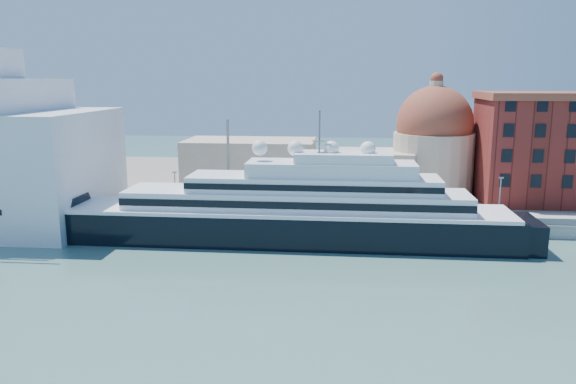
# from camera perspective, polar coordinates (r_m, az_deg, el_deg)

# --- Properties ---
(ground) EXTENTS (400.00, 400.00, 0.00)m
(ground) POSITION_cam_1_polar(r_m,az_deg,el_deg) (76.44, 3.98, -10.09)
(ground) COLOR #386160
(ground) RESTS_ON ground
(quay) EXTENTS (180.00, 10.00, 2.50)m
(quay) POSITION_cam_1_polar(r_m,az_deg,el_deg) (108.46, 4.57, -2.87)
(quay) COLOR gray
(quay) RESTS_ON ground
(land) EXTENTS (260.00, 72.00, 2.00)m
(land) POSITION_cam_1_polar(r_m,az_deg,el_deg) (148.58, 4.92, 0.94)
(land) COLOR slate
(land) RESTS_ON ground
(quay_fence) EXTENTS (180.00, 0.10, 1.20)m
(quay_fence) POSITION_cam_1_polar(r_m,az_deg,el_deg) (103.65, 4.53, -2.49)
(quay_fence) COLOR slate
(quay_fence) RESTS_ON quay
(superyacht) EXTENTS (89.32, 12.38, 26.69)m
(superyacht) POSITION_cam_1_polar(r_m,az_deg,el_deg) (97.78, -1.88, -2.41)
(superyacht) COLOR black
(superyacht) RESTS_ON ground
(service_barge) EXTENTS (12.53, 5.08, 2.75)m
(service_barge) POSITION_cam_1_polar(r_m,az_deg,el_deg) (106.67, -20.16, -4.06)
(service_barge) COLOR white
(service_barge) RESTS_ON ground
(church) EXTENTS (66.00, 18.00, 25.50)m
(church) POSITION_cam_1_polar(r_m,az_deg,el_deg) (130.01, 7.69, 3.80)
(church) COLOR beige
(church) RESTS_ON land
(lamp_posts) EXTENTS (120.80, 2.40, 18.00)m
(lamp_posts) POSITION_cam_1_polar(r_m,az_deg,el_deg) (105.95, -2.24, 1.57)
(lamp_posts) COLOR slate
(lamp_posts) RESTS_ON quay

